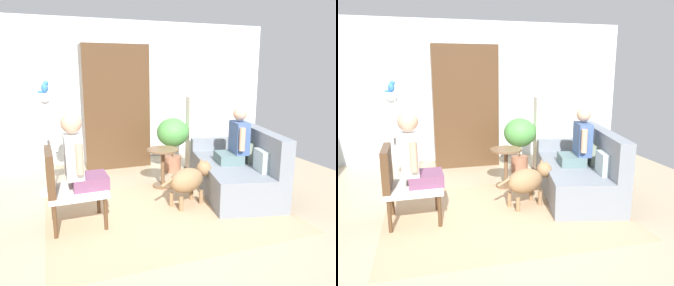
{
  "view_description": "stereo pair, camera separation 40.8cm",
  "coord_description": "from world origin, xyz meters",
  "views": [
    {
      "loc": [
        -1.34,
        -3.48,
        1.73
      ],
      "look_at": [
        0.03,
        0.26,
        0.85
      ],
      "focal_mm": 35.08,
      "sensor_mm": 36.0,
      "label": 1
    },
    {
      "loc": [
        -0.95,
        -3.61,
        1.73
      ],
      "look_at": [
        0.03,
        0.26,
        0.85
      ],
      "focal_mm": 35.08,
      "sensor_mm": 36.0,
      "label": 2
    }
  ],
  "objects": [
    {
      "name": "ground_plane",
      "position": [
        0.0,
        0.0,
        0.0
      ],
      "size": [
        6.72,
        6.72,
        0.0
      ],
      "primitive_type": "plane",
      "color": "tan"
    },
    {
      "name": "back_wall",
      "position": [
        0.0,
        2.86,
        1.33
      ],
      "size": [
        6.16,
        0.12,
        2.66
      ],
      "primitive_type": "cube",
      "color": "silver",
      "rests_on": "ground"
    },
    {
      "name": "area_rug",
      "position": [
        -0.04,
        0.07,
        0.0
      ],
      "size": [
        2.87,
        2.13,
        0.01
      ],
      "primitive_type": "cube",
      "color": "tan",
      "rests_on": "ground"
    },
    {
      "name": "couch",
      "position": [
        1.18,
        0.48,
        0.32
      ],
      "size": [
        1.27,
        1.95,
        0.93
      ],
      "color": "slate",
      "rests_on": "ground"
    },
    {
      "name": "armchair",
      "position": [
        -1.23,
        0.13,
        0.52
      ],
      "size": [
        0.65,
        0.59,
        0.9
      ],
      "color": "#4C331E",
      "rests_on": "ground"
    },
    {
      "name": "person_on_couch",
      "position": [
        1.13,
        0.46,
        0.76
      ],
      "size": [
        0.48,
        0.55,
        0.8
      ],
      "color": "slate"
    },
    {
      "name": "person_on_armchair",
      "position": [
        -1.07,
        0.14,
        0.79
      ],
      "size": [
        0.47,
        0.54,
        0.86
      ],
      "color": "#6E3F5E"
    },
    {
      "name": "round_end_table",
      "position": [
        0.22,
        1.01,
        0.37
      ],
      "size": [
        0.48,
        0.48,
        0.59
      ],
      "color": "brown",
      "rests_on": "ground"
    },
    {
      "name": "dog",
      "position": [
        0.32,
        0.24,
        0.35
      ],
      "size": [
        0.81,
        0.47,
        0.57
      ],
      "color": "olive",
      "rests_on": "ground"
    },
    {
      "name": "bird_cage_stand",
      "position": [
        -1.37,
        1.3,
        0.69
      ],
      "size": [
        0.37,
        0.37,
        1.43
      ],
      "color": "silver",
      "rests_on": "ground"
    },
    {
      "name": "parrot",
      "position": [
        -1.37,
        1.3,
        1.51
      ],
      "size": [
        0.17,
        0.1,
        0.17
      ],
      "color": "blue",
      "rests_on": "bird_cage_stand"
    },
    {
      "name": "potted_plant",
      "position": [
        0.63,
        1.66,
        0.62
      ],
      "size": [
        0.55,
        0.55,
        0.94
      ],
      "color": "#996047",
      "rests_on": "ground"
    },
    {
      "name": "column_lamp",
      "position": [
        0.97,
        1.61,
        0.64
      ],
      "size": [
        0.2,
        0.2,
        1.3
      ],
      "color": "#4C4742",
      "rests_on": "ground"
    },
    {
      "name": "armoire_cabinet",
      "position": [
        -0.2,
        2.45,
        1.09
      ],
      "size": [
        1.16,
        0.56,
        2.18
      ],
      "primitive_type": "cube",
      "color": "#4C331E",
      "rests_on": "ground"
    }
  ]
}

